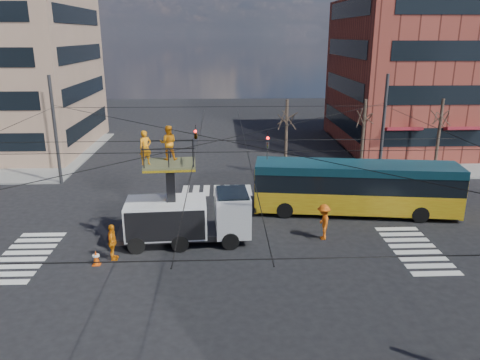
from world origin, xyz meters
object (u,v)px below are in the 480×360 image
utility_truck (187,206)px  city_bus (355,187)px  worker_ground (112,242)px  traffic_cone (96,258)px  flagger (323,222)px

utility_truck → city_bus: (10.07, 3.78, -0.33)m
city_bus → worker_ground: bearing=-149.5°
city_bus → traffic_cone: 15.72m
traffic_cone → worker_ground: worker_ground is taller
utility_truck → traffic_cone: 5.23m
traffic_cone → worker_ground: 1.04m
city_bus → worker_ground: size_ratio=6.76×
worker_ground → flagger: bearing=-82.4°
traffic_cone → flagger: flagger is taller
city_bus → traffic_cone: (-14.35, -6.29, -1.35)m
city_bus → worker_ground: 14.82m
worker_ground → flagger: 11.08m
worker_ground → flagger: size_ratio=0.94×
city_bus → flagger: (-2.74, -3.74, -0.73)m
city_bus → traffic_cone: size_ratio=16.89×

